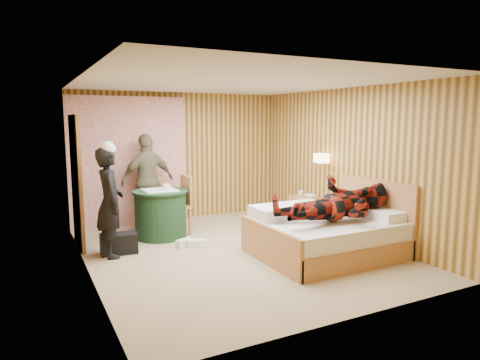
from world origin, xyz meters
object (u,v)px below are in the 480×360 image
chair_far (151,199)px  duffel_bag (119,244)px  man_at_table (148,181)px  bed (326,234)px  nightstand (304,210)px  man_on_bed (339,192)px  wall_lamp (322,158)px  round_table (161,213)px  chair_near (180,200)px  woman_standing (110,202)px

chair_far → duffel_bag: size_ratio=1.75×
man_at_table → bed: bearing=113.6°
nightstand → man_on_bed: man_on_bed is taller
man_at_table → nightstand: bearing=145.2°
wall_lamp → round_table: wall_lamp is taller
chair_far → man_on_bed: (1.88, -2.98, 0.42)m
man_on_bed → wall_lamp: bearing=61.2°
round_table → duffel_bag: 1.05m
duffel_bag → wall_lamp: bearing=1.4°
man_at_table → chair_far: bearing=108.7°
duffel_bag → man_on_bed: size_ratio=0.30×
wall_lamp → man_on_bed: (-0.77, -1.41, -0.34)m
chair_far → man_at_table: 0.33m
nightstand → chair_far: 2.87m
bed → man_on_bed: (0.02, -0.23, 0.65)m
chair_far → chair_near: size_ratio=0.92×
round_table → man_at_table: (0.00, 0.77, 0.45)m
duffel_bag → woman_standing: woman_standing is taller
nightstand → man_on_bed: bearing=-111.8°
chair_near → round_table: bearing=-79.5°
duffel_bag → man_on_bed: man_on_bed is taller
duffel_bag → man_on_bed: bearing=-25.8°
nightstand → woman_standing: 3.62m
round_table → duffel_bag: size_ratio=1.72×
duffel_bag → woman_standing: (-0.12, -0.08, 0.65)m
man_on_bed → bed: bearing=96.1°
chair_far → duffel_bag: 1.61m
nightstand → duffel_bag: nightstand is taller
duffel_bag → chair_far: bearing=62.5°
nightstand → duffel_bag: (-3.46, -0.17, -0.13)m
chair_far → bed: bearing=-35.7°
bed → chair_near: size_ratio=1.96×
wall_lamp → man_at_table: bearing=148.9°
duffel_bag → man_at_table: bearing=64.4°
duffel_bag → bed: bearing=-22.4°
wall_lamp → chair_far: (-2.66, 1.57, -0.76)m
round_table → woman_standing: (-0.94, -0.67, 0.39)m
wall_lamp → duffel_bag: 3.70m
chair_far → woman_standing: woman_standing is taller
round_table → man_at_table: 0.89m
bed → nightstand: (0.75, 1.60, -0.02)m
round_table → chair_near: size_ratio=0.91×
nightstand → man_on_bed: size_ratio=0.32×
man_at_table → man_on_bed: man_on_bed is taller
wall_lamp → man_at_table: size_ratio=0.15×
chair_near → woman_standing: 1.53m
duffel_bag → man_on_bed: 3.30m
round_table → duffel_bag: bearing=-144.0°
round_table → chair_near: chair_near is taller
man_at_table → round_table: bearing=79.6°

